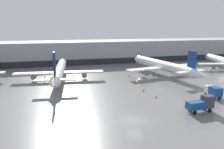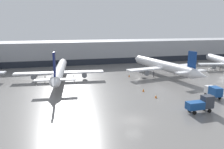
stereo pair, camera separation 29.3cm
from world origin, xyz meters
name	(u,v)px [view 2 (the right image)]	position (x,y,z in m)	size (l,w,h in m)	color
ground_plane	(134,120)	(0.00, 0.00, 0.00)	(320.00, 320.00, 0.00)	slate
terminal_building	(84,52)	(-0.14, 61.93, 4.49)	(160.00, 28.49, 9.00)	#9EA0A5
parked_jet_1	(163,66)	(20.41, 29.22, 3.08)	(24.94, 34.57, 8.85)	white
parked_jet_3	(59,71)	(-11.16, 31.04, 2.72)	(25.12, 34.34, 9.49)	white
service_truck_1	(201,104)	(12.93, 0.38, 1.57)	(5.06, 1.80, 2.99)	#19478C
service_truck_2	(213,91)	(20.57, 6.61, 1.55)	(2.15, 4.11, 2.58)	#19478C
traffic_cone_2	(143,90)	(7.83, 14.86, 0.30)	(0.50, 0.50, 0.61)	orange
traffic_cone_3	(129,76)	(9.54, 30.32, 0.35)	(0.40, 0.40, 0.71)	orange
traffic_cone_4	(156,96)	(8.61, 9.70, 0.34)	(0.45, 0.45, 0.68)	orange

